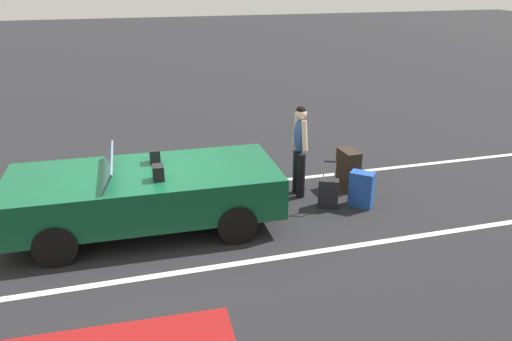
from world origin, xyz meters
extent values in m
plane|color=black|center=(0.00, 0.00, 0.00)|extent=(80.00, 80.00, 0.00)
cube|color=silver|center=(0.00, -1.24, 0.00)|extent=(18.00, 0.12, 0.01)
cube|color=silver|center=(0.00, 1.46, 0.00)|extent=(18.00, 0.12, 0.01)
cube|color=#0F4C2D|center=(0.00, 0.00, 0.62)|extent=(4.14, 1.86, 0.64)
cube|color=#0F4C2D|center=(1.43, -0.04, 0.51)|extent=(1.35, 1.70, 0.38)
cube|color=slate|center=(0.51, -0.01, 1.09)|extent=(0.22, 1.55, 0.31)
cube|color=black|center=(-0.20, 0.37, 1.05)|extent=(0.17, 0.22, 0.22)
cube|color=black|center=(-0.21, -0.36, 1.05)|extent=(0.17, 0.22, 0.22)
cylinder|color=black|center=(1.29, 0.78, 0.30)|extent=(0.61, 0.24, 0.60)
cylinder|color=black|center=(1.25, -0.84, 0.30)|extent=(0.61, 0.24, 0.60)
cylinder|color=black|center=(-1.25, 0.84, 0.30)|extent=(0.61, 0.24, 0.60)
cylinder|color=black|center=(-1.29, -0.78, 0.30)|extent=(0.61, 0.24, 0.60)
cube|color=#2D2319|center=(-3.72, -0.56, 0.37)|extent=(0.30, 0.49, 0.74)
cube|color=black|center=(-3.87, -0.56, 0.31)|extent=(0.04, 0.38, 0.41)
sphere|color=black|center=(-3.61, -0.72, 0.02)|extent=(0.04, 0.04, 0.04)
sphere|color=black|center=(-3.63, -0.38, 0.02)|extent=(0.04, 0.04, 0.04)
cube|color=#1E479E|center=(-3.61, 0.22, 0.31)|extent=(0.46, 0.45, 0.62)
cube|color=navy|center=(-3.70, 0.12, 0.26)|extent=(0.25, 0.23, 0.34)
sphere|color=black|center=(-3.45, 0.19, 0.02)|extent=(0.04, 0.04, 0.04)
sphere|color=black|center=(-3.65, 0.38, 0.02)|extent=(0.04, 0.04, 0.04)
cube|color=black|center=(-3.05, 0.10, 0.25)|extent=(0.39, 0.32, 0.50)
cylinder|color=gray|center=(-2.94, 0.11, 0.68)|extent=(0.03, 0.03, 0.35)
cylinder|color=gray|center=(-3.11, 0.19, 0.68)|extent=(0.03, 0.03, 0.35)
cylinder|color=black|center=(-3.02, 0.15, 0.85)|extent=(0.18, 0.10, 0.03)
sphere|color=black|center=(-2.91, 0.12, 0.02)|extent=(0.04, 0.04, 0.04)
sphere|color=black|center=(-3.12, 0.22, 0.02)|extent=(0.04, 0.04, 0.04)
cylinder|color=black|center=(-2.74, -0.42, 0.41)|extent=(0.15, 0.15, 0.82)
cylinder|color=black|center=(-2.74, -0.62, 0.41)|extent=(0.15, 0.15, 0.82)
ellipsoid|color=#334C8C|center=(-2.74, -0.52, 1.12)|extent=(0.22, 0.32, 0.60)
sphere|color=beige|center=(-2.74, -0.52, 1.51)|extent=(0.21, 0.21, 0.21)
sphere|color=black|center=(-2.74, -0.52, 1.56)|extent=(0.18, 0.18, 0.18)
cylinder|color=beige|center=(-2.74, -0.31, 1.19)|extent=(0.09, 0.19, 0.53)
cylinder|color=beige|center=(-2.73, -0.72, 1.19)|extent=(0.09, 0.19, 0.53)
camera|label=1|loc=(0.30, 7.35, 3.79)|focal=35.40mm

